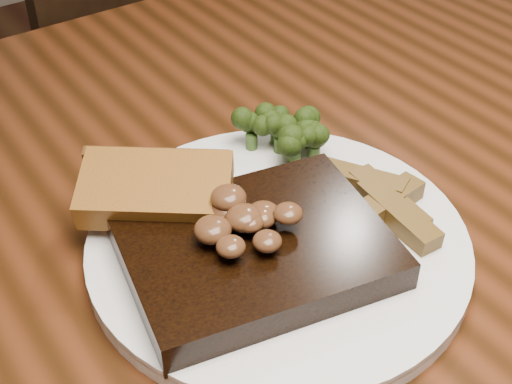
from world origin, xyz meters
TOP-DOWN VIEW (x-y plane):
  - dining_table at (0.00, 0.00)m, footprint 1.60×0.90m
  - chair_far at (0.17, 0.63)m, footprint 0.43×0.43m
  - plate at (-0.02, -0.04)m, footprint 0.34×0.34m
  - steak at (-0.05, -0.05)m, footprint 0.22×0.18m
  - steak_bone at (-0.05, -0.11)m, footprint 0.13×0.04m
  - mushroom_pile at (-0.05, -0.04)m, footprint 0.08×0.08m
  - garlic_bread at (-0.08, 0.04)m, footprint 0.13×0.12m
  - potato_wedges at (0.07, -0.03)m, footprint 0.11×0.11m
  - broccoli_cluster at (0.06, 0.05)m, footprint 0.06×0.06m

SIDE VIEW (x-z plane):
  - chair_far at x=0.17m, z-range 0.04..0.88m
  - dining_table at x=0.00m, z-range 0.28..1.03m
  - plate at x=-0.02m, z-range 0.75..0.76m
  - steak_bone at x=-0.05m, z-range 0.76..0.78m
  - potato_wedges at x=0.07m, z-range 0.76..0.79m
  - garlic_bread at x=-0.08m, z-range 0.76..0.79m
  - steak at x=-0.05m, z-range 0.76..0.79m
  - broccoli_cluster at x=0.06m, z-range 0.76..0.80m
  - mushroom_pile at x=-0.05m, z-range 0.79..0.82m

